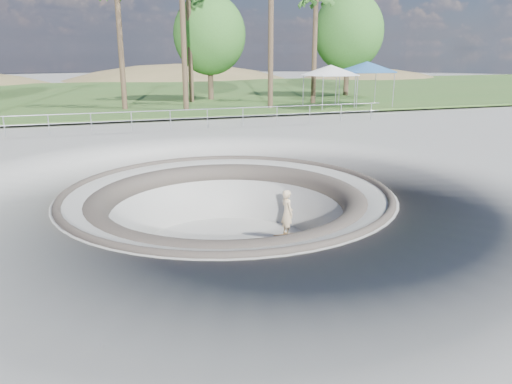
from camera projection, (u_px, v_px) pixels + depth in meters
The scene contains 11 objects.
ground at pixel (227, 192), 15.56m from camera, with size 180.00×180.00×0.00m, color gray.
skate_bowl at pixel (228, 246), 16.07m from camera, with size 14.00×14.00×4.10m.
grass_strip at pixel (137, 94), 46.64m from camera, with size 180.00×36.00×0.12m.
distant_hills at pixel (154, 131), 70.96m from camera, with size 103.20×45.00×28.60m.
safety_railing at pixel (170, 120), 26.36m from camera, with size 25.00×0.06×1.03m.
skateboard at pixel (287, 235), 16.99m from camera, with size 0.88×0.25×0.09m.
skater at pixel (287, 213), 16.77m from camera, with size 0.58×0.38×1.60m, color beige.
canopy_white at pixel (330, 70), 34.78m from camera, with size 5.78×5.78×2.94m.
canopy_blue at pixel (367, 67), 36.04m from camera, with size 6.20×6.20×3.14m.
bushy_tree_mid at pixel (209, 35), 39.69m from camera, with size 5.78×5.26×8.34m.
bushy_tree_right at pixel (349, 32), 43.15m from camera, with size 6.16×5.60×8.88m.
Camera 1 is at (-3.67, -14.53, 4.30)m, focal length 35.00 mm.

